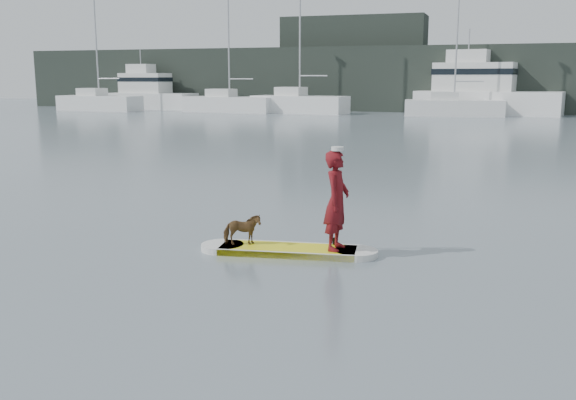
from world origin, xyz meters
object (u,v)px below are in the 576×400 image
(sailboat_a, at_px, (99,102))
(sailboat_d, at_px, (453,106))
(paddleboard, at_px, (288,250))
(motor_yacht_a, at_px, (481,90))
(motor_yacht_b, at_px, (149,92))
(sailboat_c, at_px, (299,103))
(paddler, at_px, (337,201))
(sailboat_b, at_px, (229,102))
(dog, at_px, (242,230))

(sailboat_a, relative_size, sailboat_d, 1.03)
(paddleboard, xyz_separation_m, motor_yacht_a, (1.68, 47.72, 1.98))
(sailboat_a, bearing_deg, motor_yacht_b, 61.12)
(sailboat_d, xyz_separation_m, motor_yacht_b, (-30.00, 2.58, 0.82))
(sailboat_c, relative_size, motor_yacht_a, 0.98)
(sailboat_c, xyz_separation_m, sailboat_d, (13.37, -0.01, -0.08))
(sailboat_c, relative_size, sailboat_d, 1.05)
(paddler, relative_size, motor_yacht_a, 0.14)
(sailboat_d, bearing_deg, sailboat_b, 173.93)
(dog, height_order, sailboat_d, sailboat_d)
(sailboat_a, bearing_deg, sailboat_b, 11.59)
(paddleboard, xyz_separation_m, sailboat_b, (-20.43, 43.94, 0.83))
(paddleboard, relative_size, dog, 4.76)
(paddleboard, xyz_separation_m, sailboat_c, (-13.77, 44.23, 0.85))
(dog, xyz_separation_m, sailboat_c, (-12.91, 44.36, 0.50))
(dog, height_order, sailboat_b, sailboat_b)
(paddleboard, relative_size, sailboat_a, 0.27)
(sailboat_b, bearing_deg, sailboat_d, 6.05)
(sailboat_b, relative_size, sailboat_d, 1.10)
(motor_yacht_a, distance_m, motor_yacht_b, 32.09)
(paddleboard, bearing_deg, sailboat_a, 119.67)
(sailboat_a, relative_size, motor_yacht_a, 0.96)
(paddleboard, height_order, paddler, paddler)
(motor_yacht_a, relative_size, motor_yacht_b, 1.37)
(paddler, relative_size, sailboat_a, 0.15)
(paddler, height_order, dog, paddler)
(sailboat_a, distance_m, motor_yacht_a, 35.45)
(paddleboard, bearing_deg, sailboat_b, 106.40)
(paddleboard, xyz_separation_m, dog, (-0.86, -0.13, 0.35))
(sailboat_b, xyz_separation_m, motor_yacht_a, (22.11, 3.77, 1.15))
(paddler, xyz_separation_m, sailboat_b, (-21.31, 43.81, -0.13))
(motor_yacht_a, bearing_deg, sailboat_d, -112.21)
(sailboat_d, bearing_deg, motor_yacht_a, 52.37)
(dog, distance_m, sailboat_d, 44.35)
(sailboat_a, distance_m, sailboat_d, 32.99)
(dog, distance_m, sailboat_b, 48.22)
(sailboat_c, height_order, motor_yacht_a, sailboat_c)
(sailboat_a, distance_m, motor_yacht_b, 5.40)
(dog, bearing_deg, sailboat_c, -8.60)
(paddleboard, bearing_deg, motor_yacht_b, 114.46)
(paddler, xyz_separation_m, sailboat_c, (-14.65, 44.10, -0.11))
(paddler, bearing_deg, sailboat_b, 28.26)
(sailboat_b, relative_size, sailboat_c, 1.04)
(motor_yacht_b, bearing_deg, sailboat_b, -10.24)
(paddleboard, relative_size, sailboat_b, 0.25)
(sailboat_b, xyz_separation_m, motor_yacht_b, (-9.96, 2.87, 0.76))
(motor_yacht_a, height_order, motor_yacht_b, motor_yacht_a)
(paddler, height_order, sailboat_d, sailboat_d)
(paddleboard, xyz_separation_m, motor_yacht_b, (-30.40, 46.81, 1.60))
(motor_yacht_a, bearing_deg, sailboat_b, -161.77)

